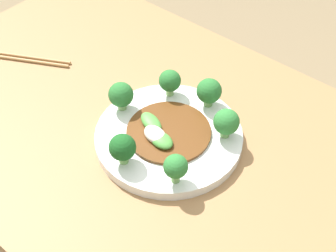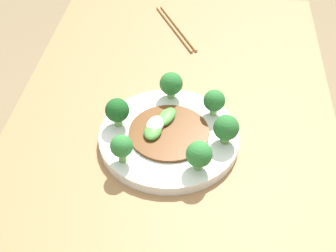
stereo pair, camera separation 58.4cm
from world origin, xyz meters
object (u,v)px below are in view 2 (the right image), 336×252
Objects in this scene: broccoli_east at (171,84)px; broccoli_southwest at (199,155)px; plate at (168,137)px; chopsticks at (176,28)px; stirfry_center at (164,129)px; broccoli_northwest at (122,147)px; broccoli_southeast at (214,101)px; broccoli_south at (226,128)px; broccoli_north at (117,110)px.

broccoli_southwest is at bearing -160.44° from broccoli_east.
plate is 0.41m from chopsticks.
broccoli_northwest is at bearing 141.26° from stirfry_center.
broccoli_southeast is at bearing -47.52° from broccoli_northwest.
broccoli_southwest is 0.51m from chopsticks.
chopsticks is at bearing 2.27° from stirfry_center.
broccoli_south reaches higher than broccoli_southeast.
broccoli_east is 0.11m from stirfry_center.
broccoli_southeast is at bearing -55.90° from stirfry_center.
broccoli_southeast is 0.37m from chopsticks.
broccoli_southeast is 0.95× the size of broccoli_south.
broccoli_southwest is at bearing -140.56° from stirfry_center.
broccoli_northwest reaches higher than chopsticks.
broccoli_southwest is 0.27× the size of chopsticks.
broccoli_northwest is 0.27× the size of chopsticks.
broccoli_northwest reaches higher than broccoli_southeast.
broccoli_north is 0.28× the size of chopsticks.
broccoli_east is 0.38× the size of stirfry_center.
plate is 4.71× the size of broccoli_northwest.
broccoli_east is at bearing 19.56° from broccoli_southwest.
broccoli_east is 1.02× the size of broccoli_northwest.
broccoli_southeast is at bearing 17.75° from broccoli_south.
broccoli_south is at bearing -162.48° from chopsticks.
broccoli_southeast is at bearing -51.80° from plate.
broccoli_south is at bearing -136.59° from broccoli_east.
chopsticks is at bearing -10.95° from broccoli_north.
plate is at bearing 84.87° from broccoli_south.
broccoli_northwest is at bearing 88.68° from broccoli_southwest.
broccoli_south is 0.28× the size of chopsticks.
stirfry_center reaches higher than chopsticks.
plate is 1.27× the size of chopsticks.
broccoli_north reaches higher than chopsticks.
plate is 0.12m from broccoli_east.
plate is 4.52× the size of broccoli_north.
broccoli_southeast is 0.26× the size of chopsticks.
stirfry_center is at bearing 61.14° from plate.
broccoli_east is 1.00× the size of broccoli_southwest.
broccoli_east and broccoli_southwest have the same top height.
broccoli_north is at bearing 134.72° from broccoli_east.
broccoli_north reaches higher than broccoli_northwest.
broccoli_north is (-0.05, 0.19, 0.00)m from broccoli_southeast.
plate is 0.11m from broccoli_north.
stirfry_center is (0.08, -0.07, -0.03)m from broccoli_northwest.
broccoli_south is 0.21m from broccoli_north.
broccoli_north reaches higher than plate.
plate is at bearing -177.24° from broccoli_east.
broccoli_north reaches higher than broccoli_southeast.
broccoli_northwest is 0.37× the size of stirfry_center.
chopsticks is (0.50, 0.09, -0.05)m from broccoli_southwest.
broccoli_southeast is 0.37× the size of stirfry_center.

